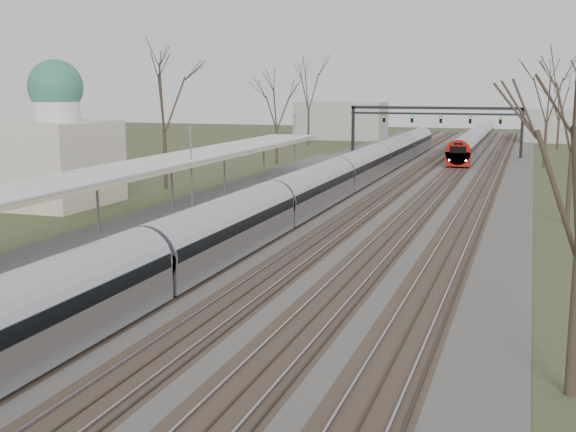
% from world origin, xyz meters
% --- Properties ---
extents(track_bed, '(24.00, 160.00, 0.22)m').
position_xyz_m(track_bed, '(0.26, 55.00, 0.06)').
color(track_bed, '#474442').
rests_on(track_bed, ground).
extents(platform, '(3.50, 69.00, 1.00)m').
position_xyz_m(platform, '(-9.05, 37.50, 0.50)').
color(platform, '#9E9B93').
rests_on(platform, ground).
extents(canopy, '(4.10, 50.00, 3.11)m').
position_xyz_m(canopy, '(-9.05, 32.99, 3.93)').
color(canopy, slate).
rests_on(canopy, platform).
extents(dome_building, '(10.00, 8.00, 10.30)m').
position_xyz_m(dome_building, '(-21.71, 38.00, 3.72)').
color(dome_building, beige).
rests_on(dome_building, ground).
extents(signal_gantry, '(21.00, 0.59, 6.08)m').
position_xyz_m(signal_gantry, '(0.29, 84.99, 4.91)').
color(signal_gantry, black).
rests_on(signal_gantry, ground).
extents(tree_west_far, '(5.50, 5.50, 11.33)m').
position_xyz_m(tree_west_far, '(-17.00, 48.00, 8.02)').
color(tree_west_far, '#2D231C').
rests_on(tree_west_far, ground).
extents(tree_east_far, '(5.00, 5.00, 10.30)m').
position_xyz_m(tree_east_far, '(14.00, 42.00, 7.29)').
color(tree_east_far, '#2D231C').
rests_on(tree_east_far, ground).
extents(train_near, '(2.62, 90.21, 3.05)m').
position_xyz_m(train_near, '(-2.50, 48.97, 1.48)').
color(train_near, '#ADB0B8').
rests_on(train_near, ground).
extents(train_far, '(2.62, 45.21, 3.05)m').
position_xyz_m(train_far, '(4.50, 93.30, 1.48)').
color(train_far, '#ADB0B8').
rests_on(train_far, ground).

